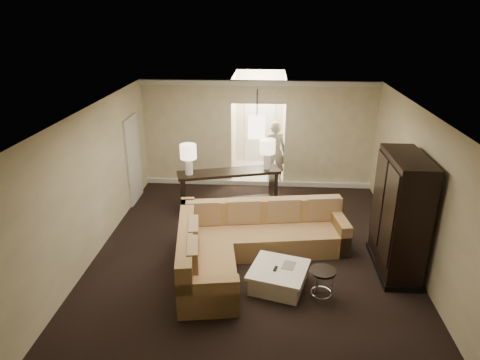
# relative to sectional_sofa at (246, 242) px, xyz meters

# --- Properties ---
(ground) EXTENTS (8.00, 8.00, 0.00)m
(ground) POSITION_rel_sectional_sofa_xyz_m (0.10, -0.20, -0.38)
(ground) COLOR black
(ground) RESTS_ON ground
(wall_back) EXTENTS (6.00, 0.04, 2.80)m
(wall_back) POSITION_rel_sectional_sofa_xyz_m (0.10, 3.80, 1.02)
(wall_back) COLOR beige
(wall_back) RESTS_ON ground
(wall_left) EXTENTS (0.04, 8.00, 2.80)m
(wall_left) POSITION_rel_sectional_sofa_xyz_m (-2.90, -0.20, 1.02)
(wall_left) COLOR beige
(wall_left) RESTS_ON ground
(wall_right) EXTENTS (0.04, 8.00, 2.80)m
(wall_right) POSITION_rel_sectional_sofa_xyz_m (3.10, -0.20, 1.02)
(wall_right) COLOR beige
(wall_right) RESTS_ON ground
(ceiling) EXTENTS (6.00, 8.00, 0.02)m
(ceiling) POSITION_rel_sectional_sofa_xyz_m (0.10, -0.20, 2.42)
(ceiling) COLOR white
(ceiling) RESTS_ON wall_back
(crown_molding) EXTENTS (6.00, 0.10, 0.12)m
(crown_molding) POSITION_rel_sectional_sofa_xyz_m (0.10, 3.75, 2.35)
(crown_molding) COLOR silver
(crown_molding) RESTS_ON wall_back
(baseboard) EXTENTS (6.00, 0.10, 0.12)m
(baseboard) POSITION_rel_sectional_sofa_xyz_m (0.10, 3.75, -0.32)
(baseboard) COLOR silver
(baseboard) RESTS_ON ground
(side_door) EXTENTS (0.05, 0.90, 2.10)m
(side_door) POSITION_rel_sectional_sofa_xyz_m (-2.87, 2.60, 0.67)
(side_door) COLOR silver
(side_door) RESTS_ON ground
(foyer) EXTENTS (1.44, 2.02, 2.80)m
(foyer) POSITION_rel_sectional_sofa_xyz_m (0.10, 5.14, 0.92)
(foyer) COLOR beige
(foyer) RESTS_ON ground
(sectional_sofa) EXTENTS (3.32, 2.91, 0.96)m
(sectional_sofa) POSITION_rel_sectional_sofa_xyz_m (0.00, 0.00, 0.00)
(sectional_sofa) COLOR brown
(sectional_sofa) RESTS_ON ground
(coffee_table) EXTENTS (1.14, 1.14, 0.39)m
(coffee_table) POSITION_rel_sectional_sofa_xyz_m (0.59, -0.80, -0.19)
(coffee_table) COLOR white
(coffee_table) RESTS_ON ground
(console_table) EXTENTS (2.45, 1.18, 0.92)m
(console_table) POSITION_rel_sectional_sofa_xyz_m (-0.54, 2.31, 0.17)
(console_table) COLOR black
(console_table) RESTS_ON ground
(armoire) EXTENTS (0.65, 1.51, 2.17)m
(armoire) POSITION_rel_sectional_sofa_xyz_m (2.69, -0.08, 0.66)
(armoire) COLOR black
(armoire) RESTS_ON ground
(drink_table) EXTENTS (0.42, 0.42, 0.53)m
(drink_table) POSITION_rel_sectional_sofa_xyz_m (1.29, -1.05, -0.00)
(drink_table) COLOR black
(drink_table) RESTS_ON ground
(table_lamp_left) EXTENTS (0.37, 0.37, 0.71)m
(table_lamp_left) POSITION_rel_sectional_sofa_xyz_m (-1.42, 2.06, 1.01)
(table_lamp_left) COLOR white
(table_lamp_left) RESTS_ON console_table
(table_lamp_right) EXTENTS (0.37, 0.37, 0.71)m
(table_lamp_right) POSITION_rel_sectional_sofa_xyz_m (0.35, 2.57, 1.01)
(table_lamp_right) COLOR white
(table_lamp_right) RESTS_ON console_table
(pendant_light) EXTENTS (0.38, 0.38, 1.09)m
(pendant_light) POSITION_rel_sectional_sofa_xyz_m (0.10, 2.50, 1.57)
(pendant_light) COLOR black
(pendant_light) RESTS_ON ceiling
(person) EXTENTS (0.71, 0.50, 1.88)m
(person) POSITION_rel_sectional_sofa_xyz_m (0.55, 4.10, 0.56)
(person) COLOR beige
(person) RESTS_ON ground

